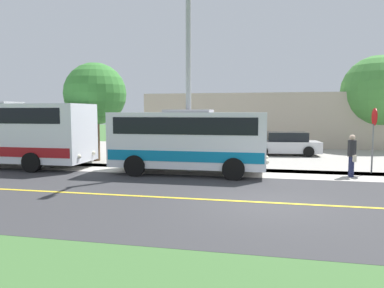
{
  "coord_description": "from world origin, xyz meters",
  "views": [
    {
      "loc": [
        10.54,
        -0.04,
        2.72
      ],
      "look_at": [
        -3.5,
        -2.91,
        1.4
      ],
      "focal_mm": 32.82,
      "sensor_mm": 36.0,
      "label": 1
    }
  ],
  "objects_px": {
    "stop_sign": "(374,129)",
    "commercial_building": "(268,119)",
    "pedestrian_with_bags": "(352,154)",
    "parked_car_near": "(284,144)",
    "tree_lot_edge": "(378,92)",
    "street_light_pole": "(188,69)",
    "tree_curbside": "(95,94)",
    "shuttle_bus_front": "(189,138)"
  },
  "relations": [
    {
      "from": "stop_sign",
      "to": "parked_car_near",
      "type": "relative_size",
      "value": 0.63
    },
    {
      "from": "street_light_pole",
      "to": "tree_curbside",
      "type": "distance_m",
      "value": 6.34
    },
    {
      "from": "parked_car_near",
      "to": "tree_lot_edge",
      "type": "relative_size",
      "value": 0.67
    },
    {
      "from": "street_light_pole",
      "to": "tree_lot_edge",
      "type": "height_order",
      "value": "street_light_pole"
    },
    {
      "from": "pedestrian_with_bags",
      "to": "street_light_pole",
      "type": "bearing_deg",
      "value": -88.62
    },
    {
      "from": "parked_car_near",
      "to": "commercial_building",
      "type": "bearing_deg",
      "value": -174.44
    },
    {
      "from": "pedestrian_with_bags",
      "to": "stop_sign",
      "type": "bearing_deg",
      "value": 133.74
    },
    {
      "from": "shuttle_bus_front",
      "to": "stop_sign",
      "type": "xyz_separation_m",
      "value": [
        -1.6,
        7.95,
        0.41
      ]
    },
    {
      "from": "pedestrian_with_bags",
      "to": "tree_curbside",
      "type": "relative_size",
      "value": 0.33
    },
    {
      "from": "tree_lot_edge",
      "to": "commercial_building",
      "type": "xyz_separation_m",
      "value": [
        -4.0,
        -7.76,
        -2.1
      ]
    },
    {
      "from": "pedestrian_with_bags",
      "to": "tree_curbside",
      "type": "xyz_separation_m",
      "value": [
        -2.35,
        -12.72,
        2.73
      ]
    },
    {
      "from": "shuttle_bus_front",
      "to": "street_light_pole",
      "type": "distance_m",
      "value": 3.08
    },
    {
      "from": "pedestrian_with_bags",
      "to": "stop_sign",
      "type": "xyz_separation_m",
      "value": [
        -1.05,
        1.1,
        1.01
      ]
    },
    {
      "from": "stop_sign",
      "to": "commercial_building",
      "type": "distance_m",
      "value": 15.91
    },
    {
      "from": "tree_lot_edge",
      "to": "pedestrian_with_bags",
      "type": "bearing_deg",
      "value": -20.04
    },
    {
      "from": "parked_car_near",
      "to": "shuttle_bus_front",
      "type": "bearing_deg",
      "value": -30.47
    },
    {
      "from": "street_light_pole",
      "to": "tree_lot_edge",
      "type": "xyz_separation_m",
      "value": [
        -12.52,
        11.48,
        -0.44
      ]
    },
    {
      "from": "parked_car_near",
      "to": "street_light_pole",
      "type": "bearing_deg",
      "value": -32.44
    },
    {
      "from": "commercial_building",
      "to": "pedestrian_with_bags",
      "type": "bearing_deg",
      "value": 11.25
    },
    {
      "from": "tree_curbside",
      "to": "tree_lot_edge",
      "type": "bearing_deg",
      "value": 120.14
    },
    {
      "from": "shuttle_bus_front",
      "to": "parked_car_near",
      "type": "xyz_separation_m",
      "value": [
        -7.66,
        4.51,
        -0.86
      ]
    },
    {
      "from": "pedestrian_with_bags",
      "to": "commercial_building",
      "type": "bearing_deg",
      "value": -168.75
    },
    {
      "from": "stop_sign",
      "to": "tree_lot_edge",
      "type": "height_order",
      "value": "tree_lot_edge"
    },
    {
      "from": "shuttle_bus_front",
      "to": "stop_sign",
      "type": "distance_m",
      "value": 8.12
    },
    {
      "from": "shuttle_bus_front",
      "to": "pedestrian_with_bags",
      "type": "height_order",
      "value": "shuttle_bus_front"
    },
    {
      "from": "stop_sign",
      "to": "commercial_building",
      "type": "relative_size",
      "value": 0.15
    },
    {
      "from": "street_light_pole",
      "to": "tree_curbside",
      "type": "height_order",
      "value": "street_light_pole"
    },
    {
      "from": "parked_car_near",
      "to": "tree_lot_edge",
      "type": "height_order",
      "value": "tree_lot_edge"
    },
    {
      "from": "pedestrian_with_bags",
      "to": "parked_car_near",
      "type": "relative_size",
      "value": 0.39
    },
    {
      "from": "shuttle_bus_front",
      "to": "stop_sign",
      "type": "height_order",
      "value": "stop_sign"
    },
    {
      "from": "parked_car_near",
      "to": "commercial_building",
      "type": "relative_size",
      "value": 0.23
    },
    {
      "from": "stop_sign",
      "to": "street_light_pole",
      "type": "xyz_separation_m",
      "value": [
        1.22,
        -8.07,
        2.65
      ]
    },
    {
      "from": "stop_sign",
      "to": "tree_curbside",
      "type": "relative_size",
      "value": 0.53
    },
    {
      "from": "stop_sign",
      "to": "tree_curbside",
      "type": "distance_m",
      "value": 13.98
    },
    {
      "from": "stop_sign",
      "to": "parked_car_near",
      "type": "distance_m",
      "value": 7.09
    },
    {
      "from": "street_light_pole",
      "to": "tree_curbside",
      "type": "bearing_deg",
      "value": -113.67
    },
    {
      "from": "parked_car_near",
      "to": "tree_lot_edge",
      "type": "bearing_deg",
      "value": 127.39
    },
    {
      "from": "shuttle_bus_front",
      "to": "tree_curbside",
      "type": "relative_size",
      "value": 1.26
    },
    {
      "from": "street_light_pole",
      "to": "commercial_building",
      "type": "height_order",
      "value": "street_light_pole"
    },
    {
      "from": "tree_curbside",
      "to": "stop_sign",
      "type": "bearing_deg",
      "value": 84.63
    },
    {
      "from": "stop_sign",
      "to": "commercial_building",
      "type": "xyz_separation_m",
      "value": [
        -15.3,
        -4.35,
        0.11
      ]
    },
    {
      "from": "shuttle_bus_front",
      "to": "parked_car_near",
      "type": "bearing_deg",
      "value": 149.53
    }
  ]
}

